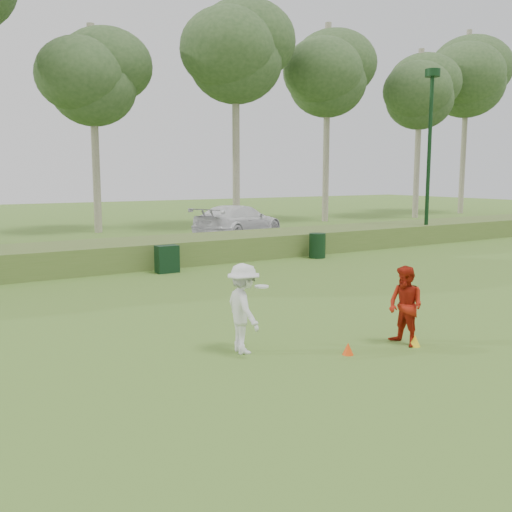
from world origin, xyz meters
TOP-DOWN VIEW (x-y plane):
  - ground at (0.00, 0.00)m, footprint 120.00×120.00m
  - reed_strip at (0.00, 12.00)m, footprint 80.00×3.00m
  - park_road at (0.00, 17.00)m, footprint 80.00×6.00m
  - lamp_post at (14.00, 11.00)m, footprint 0.70×0.70m
  - tree_4 at (2.00, 24.50)m, footprint 6.24×6.24m
  - tree_5 at (10.00, 22.50)m, footprint 7.28×7.28m
  - tree_6 at (18.00, 23.80)m, footprint 7.02×7.02m
  - tree_7 at (26.00, 22.80)m, footprint 6.50×6.50m
  - tree_8 at (33.00, 24.20)m, footprint 8.06×8.06m
  - player_white at (-2.17, 0.93)m, footprint 0.92×1.17m
  - player_red at (0.76, -0.33)m, footprint 0.61×0.77m
  - cone_orange at (-0.59, -0.22)m, footprint 0.21×0.21m
  - cone_yellow at (0.87, -0.51)m, footprint 0.21×0.21m
  - utility_cabinet at (0.06, 9.88)m, footprint 0.75×0.48m
  - trash_bin at (6.55, 9.93)m, footprint 0.87×0.87m
  - car_right at (7.40, 17.73)m, footprint 6.23×4.57m

SIDE VIEW (x-z plane):
  - ground at x=0.00m, z-range 0.00..0.00m
  - park_road at x=0.00m, z-range 0.00..0.06m
  - cone_orange at x=-0.59m, z-range 0.00..0.23m
  - cone_yellow at x=0.87m, z-range 0.00..0.23m
  - reed_strip at x=0.00m, z-range 0.00..0.90m
  - utility_cabinet at x=0.06m, z-range 0.00..0.94m
  - trash_bin at x=6.55m, z-range 0.00..0.99m
  - player_red at x=0.76m, z-range 0.00..1.57m
  - player_white at x=-2.17m, z-range 0.00..1.70m
  - car_right at x=7.40m, z-range 0.06..1.74m
  - lamp_post at x=14.00m, z-range 1.51..9.68m
  - tree_4 at x=2.00m, z-range 2.84..14.34m
  - tree_7 at x=26.00m, z-range 3.09..15.59m
  - tree_6 at x=18.00m, z-range 3.35..16.85m
  - tree_5 at x=10.00m, z-range 3.47..17.47m
  - tree_8 at x=33.00m, z-range 3.73..18.73m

